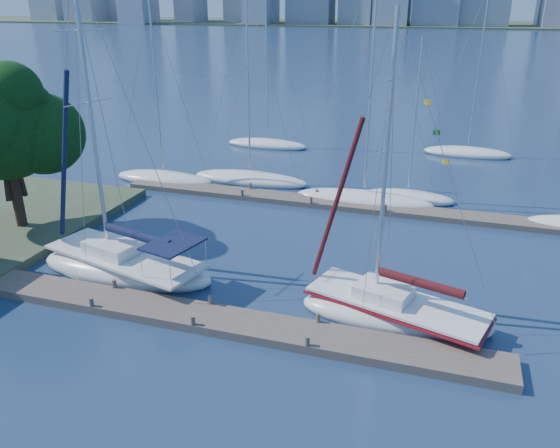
% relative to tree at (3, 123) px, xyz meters
% --- Properties ---
extents(ground, '(700.00, 700.00, 0.00)m').
position_rel_tree_xyz_m(ground, '(14.58, -5.78, -6.70)').
color(ground, '#172A4A').
rests_on(ground, ground).
extents(near_dock, '(26.00, 2.00, 0.40)m').
position_rel_tree_xyz_m(near_dock, '(14.58, -5.78, -6.50)').
color(near_dock, brown).
rests_on(near_dock, ground).
extents(far_dock, '(30.00, 1.80, 0.36)m').
position_rel_tree_xyz_m(far_dock, '(16.58, 10.22, -6.52)').
color(far_dock, brown).
rests_on(far_dock, ground).
extents(far_shore, '(800.00, 100.00, 1.50)m').
position_rel_tree_xyz_m(far_shore, '(14.58, 314.22, -6.70)').
color(far_shore, '#38472D').
rests_on(far_shore, ground).
extents(tree, '(8.10, 7.36, 10.17)m').
position_rel_tree_xyz_m(tree, '(0.00, 0.00, 0.00)').
color(tree, '#301F15').
rests_on(tree, ground).
extents(sailboat_navy, '(10.04, 5.38, 15.60)m').
position_rel_tree_xyz_m(sailboat_navy, '(8.94, -2.90, -5.56)').
color(sailboat_navy, white).
rests_on(sailboat_navy, ground).
extents(sailboat_maroon, '(8.81, 5.04, 13.53)m').
position_rel_tree_xyz_m(sailboat_maroon, '(22.63, -3.08, -5.65)').
color(sailboat_maroon, white).
rests_on(sailboat_maroon, ground).
extents(bg_boat_0, '(8.26, 3.46, 13.81)m').
position_rel_tree_xyz_m(bg_boat_0, '(3.24, 11.54, -6.42)').
color(bg_boat_0, white).
rests_on(bg_boat_0, ground).
extents(bg_boat_1, '(9.48, 5.67, 14.73)m').
position_rel_tree_xyz_m(bg_boat_1, '(9.68, 13.46, -6.41)').
color(bg_boat_1, white).
rests_on(bg_boat_1, ground).
extents(bg_boat_2, '(9.84, 3.61, 16.32)m').
position_rel_tree_xyz_m(bg_boat_2, '(18.86, 11.42, -6.40)').
color(bg_boat_2, white).
rests_on(bg_boat_2, ground).
extents(bg_boat_3, '(6.47, 2.24, 11.30)m').
position_rel_tree_xyz_m(bg_boat_3, '(21.72, 12.91, -6.46)').
color(bg_boat_3, white).
rests_on(bg_boat_3, ground).
extents(bg_boat_6, '(8.20, 4.04, 14.21)m').
position_rel_tree_xyz_m(bg_boat_6, '(7.39, 24.29, -6.43)').
color(bg_boat_6, white).
rests_on(bg_boat_6, ground).
extents(bg_boat_7, '(8.00, 3.65, 14.68)m').
position_rel_tree_xyz_m(bg_boat_7, '(25.77, 26.69, -6.41)').
color(bg_boat_7, white).
rests_on(bg_boat_7, ground).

